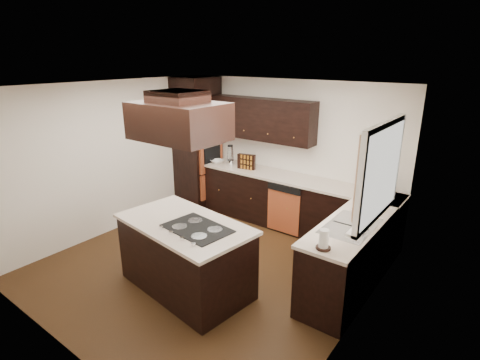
{
  "coord_description": "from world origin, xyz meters",
  "views": [
    {
      "loc": [
        3.19,
        -3.51,
        2.87
      ],
      "look_at": [
        0.1,
        0.6,
        1.15
      ],
      "focal_mm": 28.0,
      "sensor_mm": 36.0,
      "label": 1
    }
  ],
  "objects_px": {
    "oven_column": "(198,152)",
    "spice_rack": "(246,162)",
    "range_hood": "(179,121)",
    "island": "(186,257)"
  },
  "relations": [
    {
      "from": "island",
      "to": "range_hood",
      "type": "distance_m",
      "value": 1.72
    },
    {
      "from": "oven_column",
      "to": "spice_rack",
      "type": "bearing_deg",
      "value": 1.14
    },
    {
      "from": "island",
      "to": "range_hood",
      "type": "bearing_deg",
      "value": 139.36
    },
    {
      "from": "spice_rack",
      "to": "range_hood",
      "type": "bearing_deg",
      "value": -86.3
    },
    {
      "from": "oven_column",
      "to": "range_hood",
      "type": "xyz_separation_m",
      "value": [
        1.88,
        -2.25,
        1.1
      ]
    },
    {
      "from": "range_hood",
      "to": "spice_rack",
      "type": "bearing_deg",
      "value": 107.2
    },
    {
      "from": "oven_column",
      "to": "range_hood",
      "type": "relative_size",
      "value": 2.02
    },
    {
      "from": "island",
      "to": "oven_column",
      "type": "bearing_deg",
      "value": 136.9
    },
    {
      "from": "oven_column",
      "to": "spice_rack",
      "type": "xyz_separation_m",
      "value": [
        1.17,
        0.02,
        -0.01
      ]
    },
    {
      "from": "oven_column",
      "to": "range_hood",
      "type": "distance_m",
      "value": 3.13
    }
  ]
}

